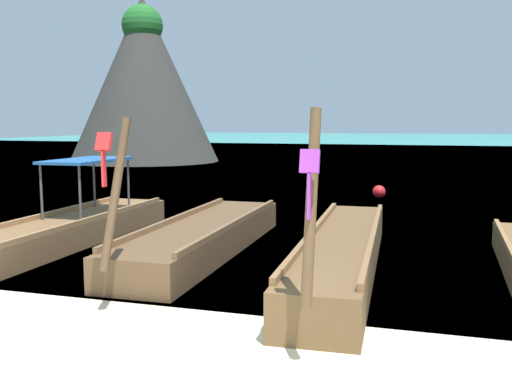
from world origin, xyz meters
TOP-DOWN VIEW (x-y plane):
  - ground at (0.00, 0.00)m, footprint 120.00×120.00m
  - sea_water at (0.00, 62.23)m, footprint 120.00×120.00m
  - longtail_boat_turquoise_ribbon at (-4.43, 5.37)m, footprint 1.34×7.17m
  - longtail_boat_red_ribbon at (-1.43, 5.46)m, footprint 1.48×6.93m
  - longtail_boat_violet_ribbon at (1.36, 4.74)m, footprint 1.39×7.42m
  - karst_rock at (-14.77, 28.51)m, footprint 9.31×9.31m
  - mooring_buoy_far at (1.17, 14.48)m, footprint 0.43×0.43m

SIDE VIEW (x-z plane):
  - ground at x=0.00m, z-range 0.00..0.00m
  - sea_water at x=0.00m, z-range 0.00..0.00m
  - mooring_buoy_far at x=1.17m, z-range 0.00..0.43m
  - longtail_boat_red_ribbon at x=-1.43m, z-range -0.99..1.59m
  - longtail_boat_turquoise_ribbon at x=-4.43m, z-range -1.04..1.67m
  - longtail_boat_violet_ribbon at x=1.36m, z-range -1.01..1.66m
  - karst_rock at x=-14.77m, z-range -0.10..10.22m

